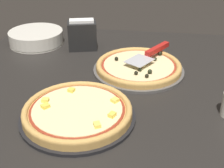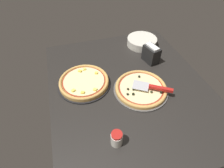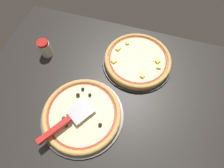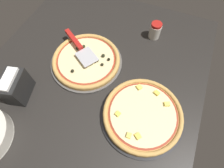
% 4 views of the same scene
% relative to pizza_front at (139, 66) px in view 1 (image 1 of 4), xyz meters
% --- Properties ---
extents(ground_plane, '(1.24, 1.04, 0.04)m').
position_rel_pizza_front_xyz_m(ground_plane, '(0.07, 0.06, -0.04)').
color(ground_plane, black).
extents(pizza_pan_front, '(0.36, 0.36, 0.01)m').
position_rel_pizza_front_xyz_m(pizza_pan_front, '(0.00, -0.00, -0.02)').
color(pizza_pan_front, '#565451').
rests_on(pizza_pan_front, ground_plane).
extents(pizza_front, '(0.33, 0.33, 0.04)m').
position_rel_pizza_front_xyz_m(pizza_front, '(0.00, 0.00, 0.00)').
color(pizza_front, tan).
rests_on(pizza_front, pizza_pan_front).
extents(pizza_pan_back, '(0.35, 0.35, 0.01)m').
position_rel_pizza_front_xyz_m(pizza_pan_back, '(0.16, 0.34, -0.02)').
color(pizza_pan_back, black).
rests_on(pizza_pan_back, ground_plane).
extents(pizza_back, '(0.33, 0.33, 0.04)m').
position_rel_pizza_front_xyz_m(pizza_back, '(0.16, 0.34, 0.00)').
color(pizza_back, tan).
rests_on(pizza_back, pizza_pan_back).
extents(serving_spatula, '(0.18, 0.24, 0.02)m').
position_rel_pizza_front_xyz_m(serving_spatula, '(-0.05, -0.08, 0.03)').
color(serving_spatula, '#B7B7BC').
rests_on(serving_spatula, pizza_front).
extents(plate_stack, '(0.25, 0.25, 0.06)m').
position_rel_pizza_front_xyz_m(plate_stack, '(0.50, -0.22, 0.01)').
color(plate_stack, silver).
rests_on(plate_stack, ground_plane).
extents(napkin_holder, '(0.14, 0.11, 0.14)m').
position_rel_pizza_front_xyz_m(napkin_holder, '(0.27, -0.19, 0.04)').
color(napkin_holder, black).
rests_on(napkin_holder, ground_plane).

